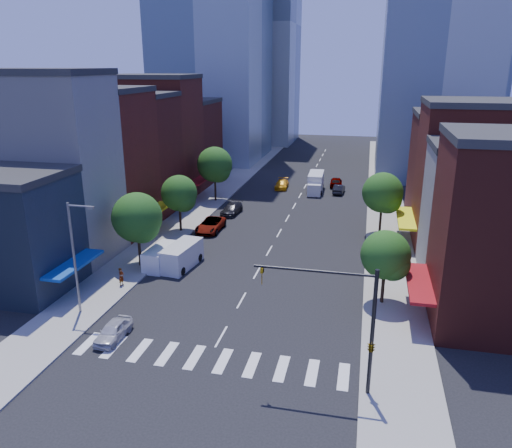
{
  "coord_description": "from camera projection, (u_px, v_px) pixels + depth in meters",
  "views": [
    {
      "loc": [
        9.53,
        -30.78,
        18.99
      ],
      "look_at": [
        -0.01,
        11.61,
        5.0
      ],
      "focal_mm": 35.0,
      "sensor_mm": 36.0,
      "label": 1
    }
  ],
  "objects": [
    {
      "name": "sidewalk_right",
      "position": [
        385.0,
        203.0,
        70.91
      ],
      "size": [
        5.0,
        120.0,
        0.15
      ],
      "primitive_type": "cube",
      "color": "gray",
      "rests_on": "ground"
    },
    {
      "name": "bldg_right_3",
      "position": [
        461.0,
        170.0,
        61.59
      ],
      "size": [
        12.0,
        10.0,
        13.0
      ],
      "primitive_type": "cube",
      "color": "#551C15",
      "rests_on": "ground"
    },
    {
      "name": "parked_car_front",
      "position": [
        113.0,
        331.0,
        35.91
      ],
      "size": [
        1.57,
        3.86,
        1.31
      ],
      "primitive_type": "imported",
      "rotation": [
        0.0,
        0.0,
        -0.0
      ],
      "color": "silver",
      "rests_on": "ground"
    },
    {
      "name": "tree_right_near",
      "position": [
        387.0,
        257.0,
        40.04
      ],
      "size": [
        4.0,
        4.0,
        6.2
      ],
      "color": "black",
      "rests_on": "sidewalk_right"
    },
    {
      "name": "crosswalk",
      "position": [
        209.0,
        359.0,
        33.61
      ],
      "size": [
        19.0,
        3.0,
        0.01
      ],
      "primitive_type": "cube",
      "color": "silver",
      "rests_on": "ground"
    },
    {
      "name": "tree_left_far",
      "position": [
        216.0,
        166.0,
        70.54
      ],
      "size": [
        5.0,
        5.0,
        7.75
      ],
      "color": "black",
      "rests_on": "sidewalk_left"
    },
    {
      "name": "tree_left_mid",
      "position": [
        180.0,
        195.0,
        57.74
      ],
      "size": [
        4.2,
        4.2,
        6.65
      ],
      "color": "black",
      "rests_on": "sidewalk_left"
    },
    {
      "name": "bldg_left_4",
      "position": [
        155.0,
        139.0,
        73.01
      ],
      "size": [
        12.0,
        9.0,
        17.0
      ],
      "primitive_type": "cube",
      "color": "maroon",
      "rests_on": "ground"
    },
    {
      "name": "bldg_right_2",
      "position": [
        478.0,
        179.0,
        52.0
      ],
      "size": [
        12.0,
        10.0,
        15.0
      ],
      "primitive_type": "cube",
      "color": "maroon",
      "rests_on": "ground"
    },
    {
      "name": "bldg_left_2",
      "position": [
        95.0,
        164.0,
        57.37
      ],
      "size": [
        12.0,
        9.0,
        16.0
      ],
      "primitive_type": "cube",
      "color": "maroon",
      "rests_on": "ground"
    },
    {
      "name": "streetlight",
      "position": [
        76.0,
        252.0,
        38.18
      ],
      "size": [
        2.25,
        0.25,
        9.0
      ],
      "color": "slate",
      "rests_on": "sidewalk_left"
    },
    {
      "name": "box_truck",
      "position": [
        316.0,
        183.0,
        77.18
      ],
      "size": [
        2.41,
        7.21,
        2.87
      ],
      "rotation": [
        0.0,
        0.0,
        0.03
      ],
      "color": "silver",
      "rests_on": "ground"
    },
    {
      "name": "tree_right_far",
      "position": [
        384.0,
        194.0,
        56.54
      ],
      "size": [
        4.6,
        4.6,
        7.2
      ],
      "color": "black",
      "rests_on": "sidewalk_right"
    },
    {
      "name": "traffic_car_far",
      "position": [
        336.0,
        182.0,
        80.59
      ],
      "size": [
        2.01,
        4.67,
        1.57
      ],
      "primitive_type": "imported",
      "rotation": [
        0.0,
        0.0,
        3.18
      ],
      "color": "#999999",
      "rests_on": "ground"
    },
    {
      "name": "sidewalk_left",
      "position": [
        217.0,
        194.0,
        76.13
      ],
      "size": [
        5.0,
        120.0,
        0.15
      ],
      "primitive_type": "cube",
      "color": "gray",
      "rests_on": "ground"
    },
    {
      "name": "ground",
      "position": [
        221.0,
        337.0,
        36.4
      ],
      "size": [
        220.0,
        220.0,
        0.0
      ],
      "primitive_type": "plane",
      "color": "black",
      "rests_on": "ground"
    },
    {
      "name": "parked_car_third",
      "position": [
        211.0,
        225.0,
        59.15
      ],
      "size": [
        2.59,
        5.5,
        1.52
      ],
      "primitive_type": "imported",
      "rotation": [
        0.0,
        0.0,
        -0.01
      ],
      "color": "#999999",
      "rests_on": "ground"
    },
    {
      "name": "tree_left_near",
      "position": [
        138.0,
        220.0,
        47.42
      ],
      "size": [
        4.8,
        4.8,
        7.3
      ],
      "color": "black",
      "rests_on": "sidewalk_left"
    },
    {
      "name": "bldg_left_1",
      "position": [
        50.0,
        170.0,
        49.17
      ],
      "size": [
        12.0,
        8.0,
        18.0
      ],
      "primitive_type": "cube",
      "color": "beige",
      "rests_on": "ground"
    },
    {
      "name": "parked_car_second",
      "position": [
        189.0,
        252.0,
        50.74
      ],
      "size": [
        1.58,
        4.42,
        1.45
      ],
      "primitive_type": "imported",
      "rotation": [
        0.0,
        0.0,
        0.01
      ],
      "color": "black",
      "rests_on": "ground"
    },
    {
      "name": "cargo_van_near",
      "position": [
        181.0,
        256.0,
        48.47
      ],
      "size": [
        2.81,
        5.66,
        2.32
      ],
      "rotation": [
        0.0,
        0.0,
        -0.12
      ],
      "color": "silver",
      "rests_on": "ground"
    },
    {
      "name": "parked_car_rear",
      "position": [
        232.0,
        209.0,
        65.87
      ],
      "size": [
        2.29,
        4.91,
        1.39
      ],
      "primitive_type": "imported",
      "rotation": [
        0.0,
        0.0,
        -0.07
      ],
      "color": "black",
      "rests_on": "ground"
    },
    {
      "name": "bldg_right_1",
      "position": [
        496.0,
        218.0,
        44.1
      ],
      "size": [
        12.0,
        8.0,
        12.0
      ],
      "primitive_type": "cube",
      "color": "beige",
      "rests_on": "ground"
    },
    {
      "name": "cargo_van_far",
      "position": [
        160.0,
        257.0,
        48.59
      ],
      "size": [
        2.13,
        4.82,
        2.02
      ],
      "rotation": [
        0.0,
        0.0,
        -0.05
      ],
      "color": "white",
      "rests_on": "ground"
    },
    {
      "name": "pedestrian_far",
      "position": [
        149.0,
        258.0,
        48.41
      ],
      "size": [
        0.98,
        1.07,
        1.77
      ],
      "primitive_type": "imported",
      "rotation": [
        0.0,
        0.0,
        -2.03
      ],
      "color": "#999999",
      "rests_on": "sidewalk_left"
    },
    {
      "name": "tower_far_w",
      "position": [
        259.0,
        24.0,
        119.8
      ],
      "size": [
        18.0,
        18.0,
        56.0
      ],
      "primitive_type": "cube",
      "color": "#9EA5AD",
      "rests_on": "ground"
    },
    {
      "name": "pedestrian_near",
      "position": [
        121.0,
        277.0,
        44.26
      ],
      "size": [
        0.46,
        0.64,
        1.64
      ],
      "primitive_type": "imported",
      "rotation": [
        0.0,
        0.0,
        1.45
      ],
      "color": "#999999",
      "rests_on": "sidewalk_left"
    },
    {
      "name": "taxi",
      "position": [
        282.0,
        184.0,
        79.44
      ],
      "size": [
        2.16,
        4.79,
        1.36
      ],
      "primitive_type": "imported",
      "rotation": [
        0.0,
        0.0,
        0.05
      ],
      "color": "orange",
      "rests_on": "ground"
    },
    {
      "name": "bldg_left_5",
      "position": [
        179.0,
        143.0,
        82.44
      ],
      "size": [
        12.0,
        10.0,
        13.0
      ],
      "primitive_type": "cube",
      "color": "#551C15",
      "rests_on": "ground"
    },
    {
      "name": "bldg_left_3",
      "position": [
        129.0,
        156.0,
        65.42
      ],
      "size": [
        12.0,
        8.0,
        15.0
      ],
      "primitive_type": "cube",
      "color": "#551C15",
      "rests_on": "ground"
    },
    {
      "name": "traffic_signal",
      "position": [
        362.0,
        332.0,
        28.87
      ],
      "size": [
        7.24,
        2.24,
        8.0
      ],
      "color": "black",
      "rests_on": "sidewalk_right"
    },
    {
      "name": "traffic_car_oncoming",
      "position": [
        339.0,
        189.0,
        76.43
      ],
      "size": [
        1.72,
        4.2,
        1.35
      ],
      "primitive_type": "imported",
      "rotation": [
        0.0,
        0.0,
        3.07
      ],
      "color": "black",
      "rests_on": "ground"
    }
  ]
}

